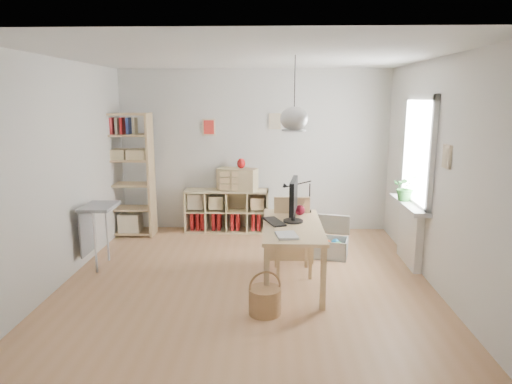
{
  "coord_description": "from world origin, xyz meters",
  "views": [
    {
      "loc": [
        0.29,
        -5.41,
        2.24
      ],
      "look_at": [
        0.1,
        0.3,
        1.05
      ],
      "focal_mm": 32.0,
      "sensor_mm": 36.0,
      "label": 1
    }
  ],
  "objects_px": {
    "monitor": "(294,198)",
    "tall_bookshelf": "(127,170)",
    "chair": "(293,231)",
    "cube_shelf": "(226,214)",
    "drawer_chest": "(237,179)",
    "storage_chest": "(329,243)",
    "desk": "(292,232)"
  },
  "relations": [
    {
      "from": "chair",
      "to": "monitor",
      "type": "distance_m",
      "value": 0.57
    },
    {
      "from": "cube_shelf",
      "to": "storage_chest",
      "type": "xyz_separation_m",
      "value": [
        1.61,
        -1.2,
        -0.12
      ]
    },
    {
      "from": "desk",
      "to": "drawer_chest",
      "type": "relative_size",
      "value": 2.35
    },
    {
      "from": "cube_shelf",
      "to": "monitor",
      "type": "relative_size",
      "value": 2.31
    },
    {
      "from": "cube_shelf",
      "to": "monitor",
      "type": "bearing_deg",
      "value": -63.89
    },
    {
      "from": "desk",
      "to": "chair",
      "type": "relative_size",
      "value": 1.55
    },
    {
      "from": "tall_bookshelf",
      "to": "storage_chest",
      "type": "height_order",
      "value": "tall_bookshelf"
    },
    {
      "from": "storage_chest",
      "to": "cube_shelf",
      "type": "bearing_deg",
      "value": 157.32
    },
    {
      "from": "desk",
      "to": "tall_bookshelf",
      "type": "relative_size",
      "value": 0.75
    },
    {
      "from": "monitor",
      "to": "tall_bookshelf",
      "type": "bearing_deg",
      "value": 152.08
    },
    {
      "from": "desk",
      "to": "cube_shelf",
      "type": "xyz_separation_m",
      "value": [
        -1.02,
        2.23,
        -0.36
      ]
    },
    {
      "from": "drawer_chest",
      "to": "monitor",
      "type": "bearing_deg",
      "value": -52.03
    },
    {
      "from": "desk",
      "to": "tall_bookshelf",
      "type": "height_order",
      "value": "tall_bookshelf"
    },
    {
      "from": "chair",
      "to": "drawer_chest",
      "type": "height_order",
      "value": "drawer_chest"
    },
    {
      "from": "tall_bookshelf",
      "to": "chair",
      "type": "xyz_separation_m",
      "value": [
        2.61,
        -1.54,
        -0.54
      ]
    },
    {
      "from": "tall_bookshelf",
      "to": "desk",
      "type": "bearing_deg",
      "value": -37.01
    },
    {
      "from": "chair",
      "to": "monitor",
      "type": "relative_size",
      "value": 1.59
    },
    {
      "from": "cube_shelf",
      "to": "tall_bookshelf",
      "type": "height_order",
      "value": "tall_bookshelf"
    },
    {
      "from": "cube_shelf",
      "to": "storage_chest",
      "type": "height_order",
      "value": "cube_shelf"
    },
    {
      "from": "tall_bookshelf",
      "to": "monitor",
      "type": "relative_size",
      "value": 3.3
    },
    {
      "from": "chair",
      "to": "storage_chest",
      "type": "height_order",
      "value": "chair"
    },
    {
      "from": "tall_bookshelf",
      "to": "chair",
      "type": "height_order",
      "value": "tall_bookshelf"
    },
    {
      "from": "chair",
      "to": "monitor",
      "type": "height_order",
      "value": "monitor"
    },
    {
      "from": "cube_shelf",
      "to": "monitor",
      "type": "distance_m",
      "value": 2.47
    },
    {
      "from": "desk",
      "to": "tall_bookshelf",
      "type": "distance_m",
      "value": 3.27
    },
    {
      "from": "cube_shelf",
      "to": "drawer_chest",
      "type": "xyz_separation_m",
      "value": [
        0.21,
        -0.04,
        0.6
      ]
    },
    {
      "from": "storage_chest",
      "to": "tall_bookshelf",
      "type": "bearing_deg",
      "value": 177.88
    },
    {
      "from": "cube_shelf",
      "to": "storage_chest",
      "type": "distance_m",
      "value": 2.01
    },
    {
      "from": "chair",
      "to": "storage_chest",
      "type": "xyz_separation_m",
      "value": [
        0.56,
        0.62,
        -0.37
      ]
    },
    {
      "from": "tall_bookshelf",
      "to": "drawer_chest",
      "type": "xyz_separation_m",
      "value": [
        1.77,
        0.24,
        -0.19
      ]
    },
    {
      "from": "drawer_chest",
      "to": "storage_chest",
      "type": "bearing_deg",
      "value": -23.45
    },
    {
      "from": "desk",
      "to": "tall_bookshelf",
      "type": "xyz_separation_m",
      "value": [
        -2.59,
        1.95,
        0.43
      ]
    }
  ]
}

